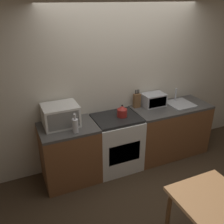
{
  "coord_description": "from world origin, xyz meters",
  "views": [
    {
      "loc": [
        -1.7,
        -2.35,
        2.57
      ],
      "look_at": [
        -0.38,
        0.64,
        1.05
      ],
      "focal_mm": 40.0,
      "sensor_mm": 36.0,
      "label": 1
    }
  ],
  "objects_px": {
    "stove_range": "(116,143)",
    "dining_table": "(210,206)",
    "microwave": "(61,115)",
    "bottle": "(75,125)",
    "kettle": "(122,111)",
    "toaster_oven": "(154,100)"
  },
  "relations": [
    {
      "from": "kettle",
      "to": "bottle",
      "type": "distance_m",
      "value": 0.81
    },
    {
      "from": "bottle",
      "to": "stove_range",
      "type": "bearing_deg",
      "value": 15.79
    },
    {
      "from": "stove_range",
      "to": "kettle",
      "type": "distance_m",
      "value": 0.55
    },
    {
      "from": "dining_table",
      "to": "microwave",
      "type": "bearing_deg",
      "value": 120.24
    },
    {
      "from": "bottle",
      "to": "dining_table",
      "type": "distance_m",
      "value": 1.86
    },
    {
      "from": "kettle",
      "to": "dining_table",
      "type": "bearing_deg",
      "value": -84.88
    },
    {
      "from": "microwave",
      "to": "dining_table",
      "type": "height_order",
      "value": "microwave"
    },
    {
      "from": "toaster_oven",
      "to": "dining_table",
      "type": "height_order",
      "value": "toaster_oven"
    },
    {
      "from": "kettle",
      "to": "microwave",
      "type": "distance_m",
      "value": 0.92
    },
    {
      "from": "toaster_oven",
      "to": "dining_table",
      "type": "xyz_separation_m",
      "value": [
        -0.51,
        -1.91,
        -0.39
      ]
    },
    {
      "from": "stove_range",
      "to": "kettle",
      "type": "xyz_separation_m",
      "value": [
        0.09,
        -0.01,
        0.54
      ]
    },
    {
      "from": "kettle",
      "to": "microwave",
      "type": "relative_size",
      "value": 0.4
    },
    {
      "from": "stove_range",
      "to": "toaster_oven",
      "type": "bearing_deg",
      "value": 11.75
    },
    {
      "from": "stove_range",
      "to": "bottle",
      "type": "height_order",
      "value": "bottle"
    },
    {
      "from": "bottle",
      "to": "dining_table",
      "type": "height_order",
      "value": "bottle"
    },
    {
      "from": "microwave",
      "to": "stove_range",
      "type": "bearing_deg",
      "value": -6.28
    },
    {
      "from": "toaster_oven",
      "to": "stove_range",
      "type": "bearing_deg",
      "value": -168.25
    },
    {
      "from": "stove_range",
      "to": "kettle",
      "type": "relative_size",
      "value": 4.6
    },
    {
      "from": "kettle",
      "to": "toaster_oven",
      "type": "height_order",
      "value": "toaster_oven"
    },
    {
      "from": "kettle",
      "to": "toaster_oven",
      "type": "xyz_separation_m",
      "value": [
        0.67,
        0.17,
        0.02
      ]
    },
    {
      "from": "stove_range",
      "to": "dining_table",
      "type": "xyz_separation_m",
      "value": [
        0.25,
        -1.75,
        0.17
      ]
    },
    {
      "from": "bottle",
      "to": "toaster_oven",
      "type": "xyz_separation_m",
      "value": [
        1.46,
        0.36,
        -0.0
      ]
    }
  ]
}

